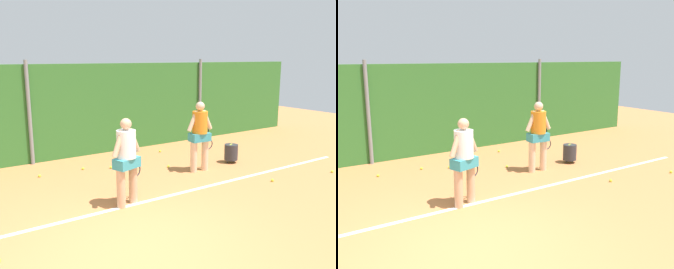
{
  "view_description": "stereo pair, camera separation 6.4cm",
  "coord_description": "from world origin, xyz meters",
  "views": [
    {
      "loc": [
        -2.4,
        -4.44,
        2.8
      ],
      "look_at": [
        2.03,
        2.13,
        1.16
      ],
      "focal_mm": 40.12,
      "sensor_mm": 36.0,
      "label": 1
    },
    {
      "loc": [
        -2.35,
        -4.47,
        2.8
      ],
      "look_at": [
        2.03,
        2.13,
        1.16
      ],
      "focal_mm": 40.12,
      "sensor_mm": 36.0,
      "label": 2
    }
  ],
  "objects": [
    {
      "name": "fence_post_center",
      "position": [
        0.0,
        5.54,
        1.36
      ],
      "size": [
        0.1,
        0.1,
        2.73
      ],
      "primitive_type": "cylinder",
      "color": "gray",
      "rests_on": "ground_plane"
    },
    {
      "name": "tennis_ball_6",
      "position": [
        1.54,
        4.01,
        0.03
      ],
      "size": [
        0.07,
        0.07,
        0.07
      ],
      "primitive_type": "sphere",
      "color": "#CCDB33",
      "rests_on": "ground_plane"
    },
    {
      "name": "ground_plane",
      "position": [
        0.0,
        1.68,
        0.0
      ],
      "size": [
        30.15,
        30.15,
        0.0
      ],
      "primitive_type": "plane",
      "color": "#C67542"
    },
    {
      "name": "tennis_ball_0",
      "position": [
        2.81,
        3.26,
        0.03
      ],
      "size": [
        0.07,
        0.07,
        0.07
      ],
      "primitive_type": "sphere",
      "color": "#CCDB33",
      "rests_on": "ground_plane"
    },
    {
      "name": "hedge_fence_backdrop",
      "position": [
        0.0,
        5.72,
        1.31
      ],
      "size": [
        19.6,
        0.25,
        2.61
      ],
      "primitive_type": "cube",
      "color": "#33702D",
      "rests_on": "ground_plane"
    },
    {
      "name": "tennis_ball_4",
      "position": [
        -0.17,
        4.32,
        0.03
      ],
      "size": [
        0.07,
        0.07,
        0.07
      ],
      "primitive_type": "sphere",
      "color": "#CCDB33",
      "rests_on": "ground_plane"
    },
    {
      "name": "tennis_ball_2",
      "position": [
        3.49,
        4.72,
        0.03
      ],
      "size": [
        0.07,
        0.07,
        0.07
      ],
      "primitive_type": "sphere",
      "color": "#CCDB33",
      "rests_on": "ground_plane"
    },
    {
      "name": "tennis_ball_9",
      "position": [
        0.91,
        4.31,
        0.03
      ],
      "size": [
        0.07,
        0.07,
        0.07
      ],
      "primitive_type": "sphere",
      "color": "#CCDB33",
      "rests_on": "ground_plane"
    },
    {
      "name": "player_foreground_near",
      "position": [
        0.77,
        1.65,
        0.95
      ],
      "size": [
        0.74,
        0.43,
        1.69
      ],
      "rotation": [
        0.0,
        0.0,
        0.31
      ],
      "color": "tan",
      "rests_on": "ground_plane"
    },
    {
      "name": "tennis_ball_11",
      "position": [
        5.91,
        0.64,
        0.03
      ],
      "size": [
        0.07,
        0.07,
        0.07
      ],
      "primitive_type": "sphere",
      "color": "#CCDB33",
      "rests_on": "ground_plane"
    },
    {
      "name": "fence_post_right",
      "position": [
        5.65,
        5.54,
        1.36
      ],
      "size": [
        0.1,
        0.1,
        2.73
      ],
      "primitive_type": "cylinder",
      "color": "gray",
      "rests_on": "ground_plane"
    },
    {
      "name": "court_baseline_paint",
      "position": [
        0.0,
        1.59,
        0.0
      ],
      "size": [
        14.32,
        0.1,
        0.01
      ],
      "primitive_type": "cube",
      "color": "white",
      "rests_on": "ground_plane"
    },
    {
      "name": "ball_hopper",
      "position": [
        4.47,
        2.71,
        0.29
      ],
      "size": [
        0.36,
        0.36,
        0.51
      ],
      "color": "#2D2D33",
      "rests_on": "ground_plane"
    },
    {
      "name": "player_midcourt",
      "position": [
        3.3,
        2.6,
        0.97
      ],
      "size": [
        0.81,
        0.37,
        1.74
      ],
      "rotation": [
        0.0,
        0.0,
        6.22
      ],
      "color": "beige",
      "rests_on": "ground_plane"
    },
    {
      "name": "tennis_ball_10",
      "position": [
        4.16,
        1.01,
        0.03
      ],
      "size": [
        0.07,
        0.07,
        0.07
      ],
      "primitive_type": "sphere",
      "color": "#CCDB33",
      "rests_on": "ground_plane"
    }
  ]
}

